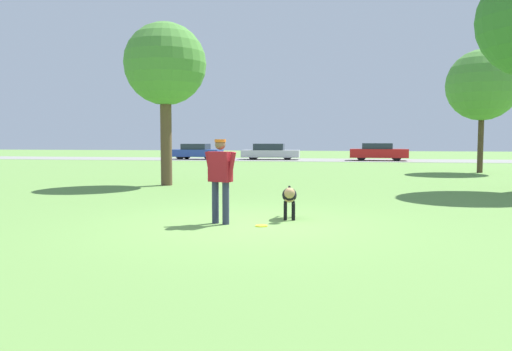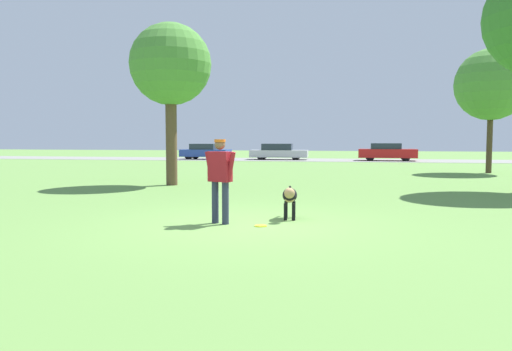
{
  "view_description": "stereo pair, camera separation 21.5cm",
  "coord_description": "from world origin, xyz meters",
  "px_view_note": "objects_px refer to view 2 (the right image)",
  "views": [
    {
      "loc": [
        1.75,
        -9.15,
        1.61
      ],
      "look_at": [
        0.08,
        0.39,
        0.9
      ],
      "focal_mm": 35.0,
      "sensor_mm": 36.0,
      "label": 1
    },
    {
      "loc": [
        1.96,
        -9.11,
        1.61
      ],
      "look_at": [
        0.08,
        0.39,
        0.9
      ],
      "focal_mm": 35.0,
      "sensor_mm": 36.0,
      "label": 2
    }
  ],
  "objects_px": {
    "dog": "(290,197)",
    "frisbee": "(261,226)",
    "person": "(220,174)",
    "tree_near_left": "(170,66)",
    "tree_far_right": "(491,85)",
    "parked_car_blue": "(205,152)",
    "parked_car_red": "(387,152)",
    "parked_car_silver": "(279,152)"
  },
  "relations": [
    {
      "from": "tree_far_right",
      "to": "parked_car_silver",
      "type": "relative_size",
      "value": 1.29
    },
    {
      "from": "frisbee",
      "to": "tree_far_right",
      "type": "distance_m",
      "value": 18.66
    },
    {
      "from": "frisbee",
      "to": "parked_car_red",
      "type": "xyz_separation_m",
      "value": [
        4.04,
        29.27,
        0.65
      ]
    },
    {
      "from": "tree_far_right",
      "to": "tree_near_left",
      "type": "xyz_separation_m",
      "value": [
        -12.53,
        -8.84,
        -0.02
      ]
    },
    {
      "from": "dog",
      "to": "tree_near_left",
      "type": "relative_size",
      "value": 0.18
    },
    {
      "from": "tree_near_left",
      "to": "parked_car_red",
      "type": "bearing_deg",
      "value": 68.32
    },
    {
      "from": "person",
      "to": "parked_car_red",
      "type": "relative_size",
      "value": 0.38
    },
    {
      "from": "parked_car_red",
      "to": "tree_near_left",
      "type": "bearing_deg",
      "value": -109.19
    },
    {
      "from": "dog",
      "to": "parked_car_silver",
      "type": "distance_m",
      "value": 29.13
    },
    {
      "from": "dog",
      "to": "frisbee",
      "type": "distance_m",
      "value": 1.08
    },
    {
      "from": "parked_car_red",
      "to": "frisbee",
      "type": "bearing_deg",
      "value": -95.36
    },
    {
      "from": "parked_car_blue",
      "to": "parked_car_red",
      "type": "relative_size",
      "value": 0.92
    },
    {
      "from": "frisbee",
      "to": "parked_car_silver",
      "type": "distance_m",
      "value": 29.96
    },
    {
      "from": "parked_car_blue",
      "to": "parked_car_red",
      "type": "height_order",
      "value": "parked_car_red"
    },
    {
      "from": "person",
      "to": "parked_car_silver",
      "type": "relative_size",
      "value": 0.35
    },
    {
      "from": "parked_car_silver",
      "to": "dog",
      "type": "bearing_deg",
      "value": -82.87
    },
    {
      "from": "dog",
      "to": "person",
      "type": "bearing_deg",
      "value": -64.85
    },
    {
      "from": "parked_car_silver",
      "to": "parked_car_red",
      "type": "distance_m",
      "value": 8.23
    },
    {
      "from": "parked_car_silver",
      "to": "parked_car_blue",
      "type": "bearing_deg",
      "value": -178.44
    },
    {
      "from": "parked_car_blue",
      "to": "tree_near_left",
      "type": "bearing_deg",
      "value": -73.79
    },
    {
      "from": "person",
      "to": "parked_car_blue",
      "type": "bearing_deg",
      "value": 127.26
    },
    {
      "from": "frisbee",
      "to": "person",
      "type": "bearing_deg",
      "value": 170.43
    },
    {
      "from": "parked_car_silver",
      "to": "frisbee",
      "type": "bearing_deg",
      "value": -83.93
    },
    {
      "from": "parked_car_blue",
      "to": "parked_car_silver",
      "type": "xyz_separation_m",
      "value": [
        5.86,
        0.36,
        -0.01
      ]
    },
    {
      "from": "dog",
      "to": "tree_far_right",
      "type": "xyz_separation_m",
      "value": [
        7.51,
        15.49,
        3.7
      ]
    },
    {
      "from": "dog",
      "to": "parked_car_red",
      "type": "height_order",
      "value": "parked_car_red"
    },
    {
      "from": "parked_car_blue",
      "to": "parked_car_red",
      "type": "distance_m",
      "value": 14.08
    },
    {
      "from": "tree_far_right",
      "to": "parked_car_red",
      "type": "height_order",
      "value": "tree_far_right"
    },
    {
      "from": "dog",
      "to": "parked_car_red",
      "type": "relative_size",
      "value": 0.24
    },
    {
      "from": "person",
      "to": "tree_near_left",
      "type": "xyz_separation_m",
      "value": [
        -3.79,
        7.41,
        3.19
      ]
    },
    {
      "from": "dog",
      "to": "frisbee",
      "type": "height_order",
      "value": "dog"
    },
    {
      "from": "tree_near_left",
      "to": "parked_car_red",
      "type": "distance_m",
      "value": 23.64
    },
    {
      "from": "parked_car_red",
      "to": "dog",
      "type": "bearing_deg",
      "value": -94.77
    },
    {
      "from": "tree_far_right",
      "to": "parked_car_blue",
      "type": "relative_size",
      "value": 1.5
    },
    {
      "from": "tree_near_left",
      "to": "parked_car_silver",
      "type": "bearing_deg",
      "value": 88.93
    },
    {
      "from": "tree_near_left",
      "to": "parked_car_red",
      "type": "relative_size",
      "value": 1.31
    },
    {
      "from": "parked_car_blue",
      "to": "parked_car_silver",
      "type": "relative_size",
      "value": 0.86
    },
    {
      "from": "parked_car_blue",
      "to": "parked_car_silver",
      "type": "distance_m",
      "value": 5.87
    },
    {
      "from": "person",
      "to": "parked_car_blue",
      "type": "xyz_separation_m",
      "value": [
        -9.24,
        29.16,
        -0.33
      ]
    },
    {
      "from": "tree_far_right",
      "to": "dog",
      "type": "bearing_deg",
      "value": -115.86
    },
    {
      "from": "frisbee",
      "to": "parked_car_red",
      "type": "bearing_deg",
      "value": 82.15
    },
    {
      "from": "parked_car_silver",
      "to": "tree_far_right",
      "type": "bearing_deg",
      "value": -49.59
    }
  ]
}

